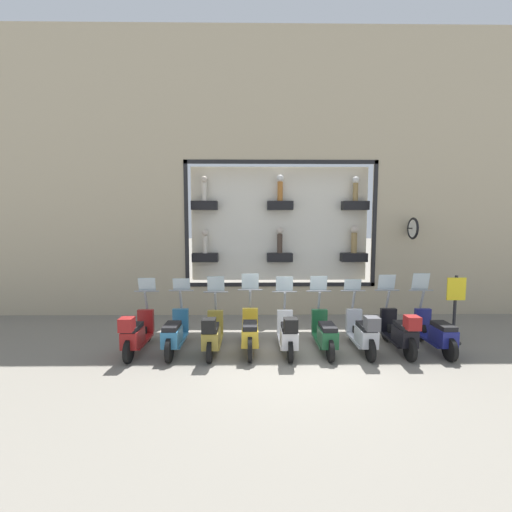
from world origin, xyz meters
TOP-DOWN VIEW (x-y plane):
  - ground_plane at (0.00, 0.00)m, footprint 120.00×120.00m
  - building_facade at (3.60, -0.00)m, footprint 1.25×36.00m
  - scooter_navy_0 at (0.21, -3.29)m, footprint 1.80×0.61m
  - scooter_black_1 at (0.15, -2.44)m, footprint 1.80×0.61m
  - scooter_silver_2 at (0.14, -1.59)m, footprint 1.80×0.60m
  - scooter_green_3 at (0.21, -0.75)m, footprint 1.80×0.60m
  - scooter_white_4 at (0.14, 0.10)m, footprint 1.79×0.61m
  - scooter_yellow_5 at (0.21, 0.95)m, footprint 1.81×0.60m
  - scooter_olive_6 at (0.14, 1.80)m, footprint 1.79×0.61m
  - scooter_teal_7 at (0.21, 2.64)m, footprint 1.81×0.61m
  - scooter_red_8 at (0.14, 3.49)m, footprint 1.80×0.61m
  - shop_sign_post at (0.75, -4.01)m, footprint 0.36×0.45m

SIDE VIEW (x-z plane):
  - ground_plane at x=0.00m, z-range 0.00..0.00m
  - scooter_green_3 at x=0.21m, z-range -0.39..1.24m
  - scooter_navy_0 at x=0.21m, z-range -0.41..1.28m
  - scooter_teal_7 at x=0.21m, z-range -0.35..1.22m
  - scooter_yellow_5 at x=0.21m, z-range -0.39..1.29m
  - scooter_olive_6 at x=0.14m, z-range -0.35..1.27m
  - scooter_white_4 at x=0.14m, z-range -0.35..1.27m
  - scooter_silver_2 at x=0.14m, z-range -0.30..1.24m
  - scooter_red_8 at x=0.14m, z-range -0.32..1.26m
  - scooter_black_1 at x=0.15m, z-range -0.35..1.31m
  - shop_sign_post at x=0.75m, z-range 0.07..1.73m
  - building_facade at x=3.60m, z-range 0.10..8.92m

